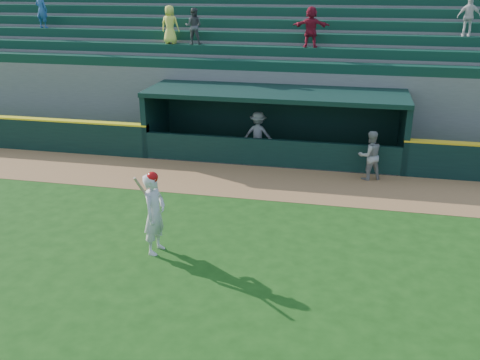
{
  "coord_description": "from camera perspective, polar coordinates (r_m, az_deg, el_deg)",
  "views": [
    {
      "loc": [
        2.73,
        -11.23,
        6.29
      ],
      "look_at": [
        0.0,
        1.6,
        1.3
      ],
      "focal_mm": 40.0,
      "sensor_mm": 36.0,
      "label": 1
    }
  ],
  "objects": [
    {
      "name": "ground",
      "position": [
        13.16,
        -1.46,
        -7.74
      ],
      "size": [
        120.0,
        120.0,
        0.0
      ],
      "primitive_type": "plane",
      "color": "#194611",
      "rests_on": "ground"
    },
    {
      "name": "warning_track",
      "position": [
        17.52,
        2.25,
        -0.21
      ],
      "size": [
        40.0,
        3.0,
        0.01
      ],
      "primitive_type": "cube",
      "color": "#996A3D",
      "rests_on": "ground"
    },
    {
      "name": "dugout_player_front",
      "position": [
        18.02,
        13.69,
        2.56
      ],
      "size": [
        0.98,
        0.88,
        1.65
      ],
      "primitive_type": "imported",
      "rotation": [
        0.0,
        0.0,
        3.54
      ],
      "color": "gray",
      "rests_on": "ground"
    },
    {
      "name": "dugout_player_inside",
      "position": [
        19.88,
        1.94,
        4.91
      ],
      "size": [
        1.11,
        0.67,
        1.69
      ],
      "primitive_type": "imported",
      "rotation": [
        0.0,
        0.0,
        3.1
      ],
      "color": "#9F9E9A",
      "rests_on": "ground"
    },
    {
      "name": "dugout",
      "position": [
        20.04,
        3.84,
        6.54
      ],
      "size": [
        9.4,
        2.8,
        2.46
      ],
      "color": "slate",
      "rests_on": "ground"
    },
    {
      "name": "stands",
      "position": [
        24.27,
        5.55,
        11.48
      ],
      "size": [
        34.5,
        6.32,
        6.97
      ],
      "color": "slate",
      "rests_on": "ground"
    },
    {
      "name": "batter_at_plate",
      "position": [
        12.92,
        -9.11,
        -3.48
      ],
      "size": [
        0.58,
        0.87,
        2.09
      ],
      "color": "silver",
      "rests_on": "ground"
    }
  ]
}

